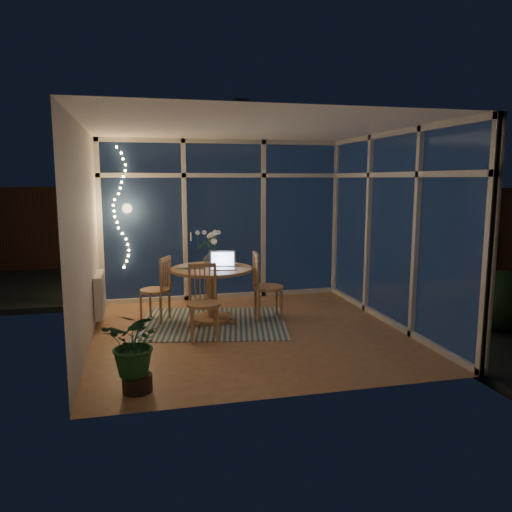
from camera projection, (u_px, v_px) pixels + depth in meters
name	position (u px, v px, depth m)	size (l,w,h in m)	color
floor	(251.00, 332.00, 6.51)	(4.00, 4.00, 0.00)	brown
ceiling	(251.00, 127.00, 6.11)	(4.00, 4.00, 0.00)	white
wall_back	(224.00, 220.00, 8.23)	(4.00, 0.04, 2.60)	beige
wall_front	(302.00, 256.00, 4.39)	(4.00, 0.04, 2.60)	beige
wall_left	(85.00, 237.00, 5.85)	(0.04, 4.00, 2.60)	beige
wall_right	(394.00, 229.00, 6.77)	(0.04, 4.00, 2.60)	beige
window_wall_back	(224.00, 220.00, 8.19)	(4.00, 0.10, 2.60)	silver
window_wall_right	(392.00, 229.00, 6.76)	(0.10, 4.00, 2.60)	silver
radiator	(100.00, 294.00, 6.87)	(0.10, 0.70, 0.58)	silver
fairy_lights	(120.00, 208.00, 7.70)	(0.24, 0.10, 1.85)	#FFBC66
garden_patio	(224.00, 268.00, 11.44)	(12.00, 6.00, 0.10)	black
garden_fence	(199.00, 225.00, 11.66)	(11.00, 0.08, 1.80)	#341A12
neighbour_roof	(196.00, 171.00, 14.41)	(7.00, 3.00, 2.20)	#35363F
garden_shrubs	(171.00, 259.00, 9.52)	(0.90, 0.90, 0.90)	black
rug	(213.00, 323.00, 6.88)	(1.99, 1.59, 0.01)	#BEBA9A
dining_table	(212.00, 295.00, 6.92)	(1.12, 1.12, 0.76)	#915C41
chair_left	(155.00, 289.00, 6.91)	(0.43, 0.43, 0.93)	#915C41
chair_right	(268.00, 286.00, 6.99)	(0.45, 0.45, 0.98)	#915C41
chair_front	(204.00, 302.00, 6.12)	(0.44, 0.44, 0.95)	#915C41
laptop	(223.00, 260.00, 6.75)	(0.35, 0.30, 0.26)	#B6B6BA
flower_vase	(210.00, 258.00, 7.08)	(0.20, 0.20, 0.21)	silver
bowl	(233.00, 264.00, 7.04)	(0.15, 0.15, 0.04)	silver
newspapers	(194.00, 266.00, 6.89)	(0.39, 0.30, 0.02)	beige
phone	(220.00, 270.00, 6.70)	(0.11, 0.05, 0.01)	black
potted_plant	(136.00, 353.00, 4.62)	(0.54, 0.47, 0.76)	#184521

